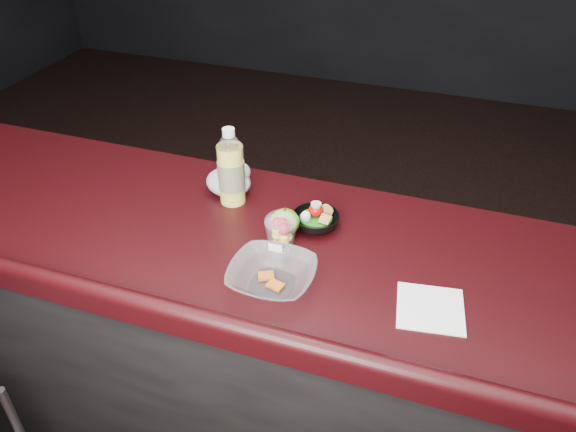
# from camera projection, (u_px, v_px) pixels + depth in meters

# --- Properties ---
(counter) EXTENTS (4.06, 0.71, 1.02)m
(counter) POSITION_uv_depth(u_px,v_px,m) (266.00, 358.00, 1.88)
(counter) COLOR black
(counter) RESTS_ON ground
(lemonade_bottle) EXTENTS (0.08, 0.08, 0.25)m
(lemonade_bottle) POSITION_uv_depth(u_px,v_px,m) (231.00, 172.00, 1.69)
(lemonade_bottle) COLOR yellow
(lemonade_bottle) RESTS_ON counter
(fruit_cup) EXTENTS (0.09, 0.09, 0.13)m
(fruit_cup) POSITION_uv_depth(u_px,v_px,m) (281.00, 232.00, 1.51)
(fruit_cup) COLOR white
(fruit_cup) RESTS_ON counter
(green_apple) EXTENTS (0.08, 0.08, 0.09)m
(green_apple) POSITION_uv_depth(u_px,v_px,m) (285.00, 222.00, 1.59)
(green_apple) COLOR #409411
(green_apple) RESTS_ON counter
(plastic_bag) EXTENTS (0.14, 0.12, 0.11)m
(plastic_bag) POSITION_uv_depth(u_px,v_px,m) (230.00, 181.00, 1.75)
(plastic_bag) COLOR silver
(plastic_bag) RESTS_ON counter
(snack_bowl) EXTENTS (0.17, 0.17, 0.07)m
(snack_bowl) POSITION_uv_depth(u_px,v_px,m) (316.00, 219.00, 1.62)
(snack_bowl) COLOR black
(snack_bowl) RESTS_ON counter
(takeout_bowl) EXTENTS (0.22, 0.22, 0.05)m
(takeout_bowl) POSITION_uv_depth(u_px,v_px,m) (272.00, 276.00, 1.42)
(takeout_bowl) COLOR silver
(takeout_bowl) RESTS_ON counter
(paper_napkin) EXTENTS (0.18, 0.18, 0.00)m
(paper_napkin) POSITION_uv_depth(u_px,v_px,m) (430.00, 308.00, 1.36)
(paper_napkin) COLOR white
(paper_napkin) RESTS_ON counter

